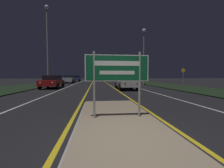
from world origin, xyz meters
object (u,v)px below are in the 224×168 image
(car_receding_0, at_px, (126,82))
(car_receding_2, at_px, (122,79))
(warning_sign, at_px, (183,75))
(streetlight_left_near, at_px, (47,37))
(highway_sign, at_px, (117,71))
(streetlight_right_near, at_px, (144,46))
(car_receding_1, at_px, (132,80))
(car_approaching_0, at_px, (52,81))
(car_approaching_2, at_px, (76,78))
(car_approaching_1, at_px, (69,79))

(car_receding_0, xyz_separation_m, car_receding_2, (3.31, 21.54, -0.04))
(car_receding_2, distance_m, warning_sign, 19.93)
(streetlight_left_near, bearing_deg, highway_sign, -65.91)
(highway_sign, xyz_separation_m, streetlight_right_near, (6.58, 17.68, 4.32))
(car_receding_0, relative_size, car_receding_1, 1.07)
(streetlight_left_near, relative_size, streetlight_right_near, 1.16)
(warning_sign, bearing_deg, car_approaching_0, 178.93)
(streetlight_right_near, height_order, car_approaching_2, streetlight_right_near)
(streetlight_right_near, bearing_deg, car_approaching_2, 125.07)
(highway_sign, relative_size, car_receding_0, 0.47)
(car_receding_0, distance_m, car_approaching_2, 26.03)
(car_receding_0, height_order, car_approaching_0, car_receding_0)
(car_receding_0, height_order, car_approaching_1, car_approaching_1)
(car_receding_0, distance_m, warning_sign, 7.77)
(streetlight_right_near, bearing_deg, car_receding_1, 97.09)
(streetlight_left_near, xyz_separation_m, car_receding_0, (8.98, -3.96, -5.38))
(car_receding_1, xyz_separation_m, car_approaching_1, (-11.93, 3.13, 0.10))
(highway_sign, relative_size, car_approaching_0, 0.49)
(streetlight_left_near, relative_size, car_approaching_1, 2.27)
(car_approaching_0, bearing_deg, highway_sign, -66.73)
(car_receding_2, bearing_deg, car_receding_1, -88.84)
(streetlight_right_near, distance_m, car_approaching_1, 15.69)
(highway_sign, xyz_separation_m, car_receding_2, (5.78, 32.13, -0.81))
(car_receding_2, bearing_deg, car_approaching_1, -151.07)
(highway_sign, height_order, warning_sign, warning_sign)
(car_approaching_0, bearing_deg, streetlight_right_near, 21.31)
(car_approaching_0, bearing_deg, car_approaching_1, 91.73)
(car_receding_1, bearing_deg, car_approaching_0, -140.33)
(car_approaching_1, bearing_deg, warning_sign, -39.27)
(streetlight_left_near, xyz_separation_m, streetlight_right_near, (13.09, 3.13, -0.30))
(car_receding_1, bearing_deg, highway_sign, -104.87)
(car_approaching_1, xyz_separation_m, warning_sign, (15.89, -12.99, 0.66))
(car_approaching_0, bearing_deg, streetlight_left_near, 120.35)
(car_approaching_0, relative_size, car_approaching_2, 0.97)
(car_approaching_2, bearing_deg, car_receding_0, -71.51)
(car_receding_1, bearing_deg, streetlight_right_near, -82.91)
(highway_sign, distance_m, car_approaching_2, 35.76)
(streetlight_left_near, distance_m, streetlight_right_near, 13.46)
(car_receding_0, bearing_deg, streetlight_left_near, 156.22)
(streetlight_left_near, bearing_deg, car_approaching_0, -59.65)
(car_approaching_2, relative_size, warning_sign, 1.88)
(car_receding_1, bearing_deg, streetlight_left_near, -147.45)
(streetlight_left_near, height_order, car_approaching_2, streetlight_left_near)
(streetlight_left_near, xyz_separation_m, car_approaching_2, (0.73, 20.73, -5.42))
(car_receding_2, bearing_deg, streetlight_left_near, -124.96)
(highway_sign, bearing_deg, car_receding_2, 79.80)
(streetlight_right_near, bearing_deg, warning_sign, -56.24)
(streetlight_right_near, bearing_deg, car_approaching_1, 147.55)
(car_receding_1, height_order, car_approaching_2, car_approaching_2)
(streetlight_right_near, height_order, car_receding_2, streetlight_right_near)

